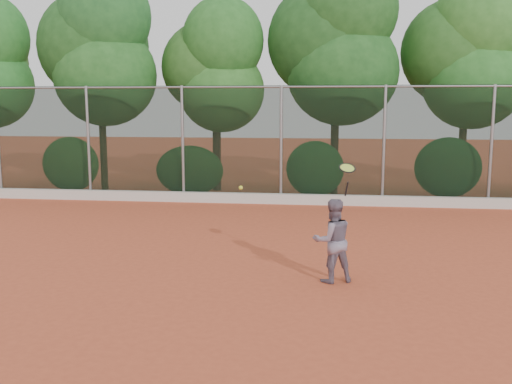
# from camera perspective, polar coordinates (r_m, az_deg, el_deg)

# --- Properties ---
(ground) EXTENTS (80.00, 80.00, 0.00)m
(ground) POSITION_cam_1_polar(r_m,az_deg,el_deg) (10.44, -0.69, -7.63)
(ground) COLOR #C04D2D
(ground) RESTS_ON ground
(concrete_curb) EXTENTS (24.00, 0.20, 0.30)m
(concrete_curb) POSITION_cam_1_polar(r_m,az_deg,el_deg) (17.03, 2.44, -0.69)
(concrete_curb) COLOR beige
(concrete_curb) RESTS_ON ground
(tennis_player) EXTENTS (0.83, 0.74, 1.41)m
(tennis_player) POSITION_cam_1_polar(r_m,az_deg,el_deg) (9.60, 7.66, -4.84)
(tennis_player) COLOR slate
(tennis_player) RESTS_ON ground
(chainlink_fence) EXTENTS (24.09, 0.09, 3.50)m
(chainlink_fence) POSITION_cam_1_polar(r_m,az_deg,el_deg) (17.01, 2.53, 5.10)
(chainlink_fence) COLOR black
(chainlink_fence) RESTS_ON ground
(foliage_backdrop) EXTENTS (23.70, 3.63, 7.55)m
(foliage_backdrop) POSITION_cam_1_polar(r_m,az_deg,el_deg) (19.05, 1.40, 13.15)
(foliage_backdrop) COLOR #492C1C
(foliage_backdrop) RESTS_ON ground
(tennis_racket) EXTENTS (0.33, 0.31, 0.55)m
(tennis_racket) POSITION_cam_1_polar(r_m,az_deg,el_deg) (9.29, 9.10, 2.15)
(tennis_racket) COLOR black
(tennis_racket) RESTS_ON ground
(tennis_ball_in_flight) EXTENTS (0.07, 0.07, 0.07)m
(tennis_ball_in_flight) POSITION_cam_1_polar(r_m,az_deg,el_deg) (9.74, -1.53, 0.44)
(tennis_ball_in_flight) COLOR yellow
(tennis_ball_in_flight) RESTS_ON ground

